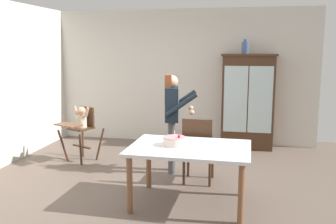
{
  "coord_description": "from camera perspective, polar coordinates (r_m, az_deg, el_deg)",
  "views": [
    {
      "loc": [
        1.2,
        -4.86,
        1.93
      ],
      "look_at": [
        0.09,
        0.7,
        0.95
      ],
      "focal_mm": 39.74,
      "sensor_mm": 36.0,
      "label": 1
    }
  ],
  "objects": [
    {
      "name": "birthday_cake",
      "position": [
        4.6,
        0.99,
        -4.48
      ],
      "size": [
        0.28,
        0.28,
        0.19
      ],
      "color": "beige",
      "rests_on": "dining_table"
    },
    {
      "name": "wall_back",
      "position": [
        7.61,
        2.23,
        5.42
      ],
      "size": [
        5.32,
        0.06,
        2.7
      ],
      "primitive_type": "cube",
      "color": "beige",
      "rests_on": "ground_plane"
    },
    {
      "name": "dining_table",
      "position": [
        4.59,
        3.36,
        -6.39
      ],
      "size": [
        1.48,
        1.05,
        0.74
      ],
      "color": "silver",
      "rests_on": "ground_plane"
    },
    {
      "name": "ceramic_vase",
      "position": [
        7.23,
        11.76,
        9.68
      ],
      "size": [
        0.13,
        0.13,
        0.27
      ],
      "color": "#3D567F",
      "rests_on": "china_cabinet"
    },
    {
      "name": "adult_person",
      "position": [
        5.71,
        0.66,
        0.1
      ],
      "size": [
        0.56,
        0.55,
        1.53
      ],
      "rotation": [
        0.0,
        0.0,
        1.74
      ],
      "color": "#47474C",
      "rests_on": "ground_plane"
    },
    {
      "name": "china_cabinet",
      "position": [
        7.3,
        12.11,
        1.6
      ],
      "size": [
        1.03,
        0.48,
        1.82
      ],
      "color": "#422819",
      "rests_on": "ground_plane"
    },
    {
      "name": "dining_chair_far_side",
      "position": [
        5.31,
        4.61,
        -5.23
      ],
      "size": [
        0.45,
        0.45,
        0.96
      ],
      "rotation": [
        0.0,
        0.0,
        3.12
      ],
      "color": "#422819",
      "rests_on": "ground_plane"
    },
    {
      "name": "ground_plane",
      "position": [
        5.36,
        -2.42,
        -11.29
      ],
      "size": [
        6.24,
        6.24,
        0.0
      ],
      "primitive_type": "plane",
      "color": "#66564C"
    },
    {
      "name": "high_chair_with_toddler",
      "position": [
        6.52,
        -13.18,
        -1.75
      ],
      "size": [
        0.76,
        0.83,
        0.95
      ],
      "rotation": [
        0.0,
        0.0,
        -0.42
      ],
      "color": "#422819",
      "rests_on": "ground_plane"
    }
  ]
}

